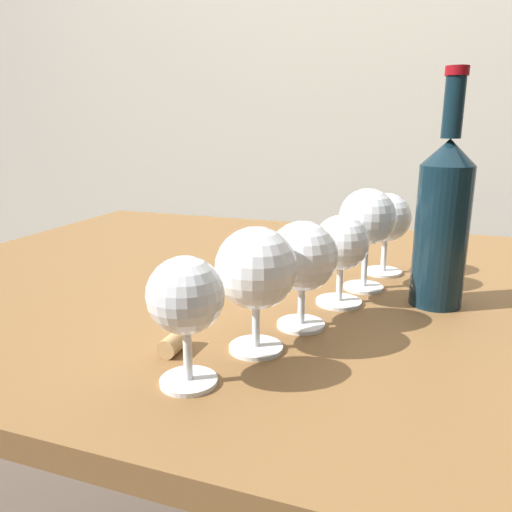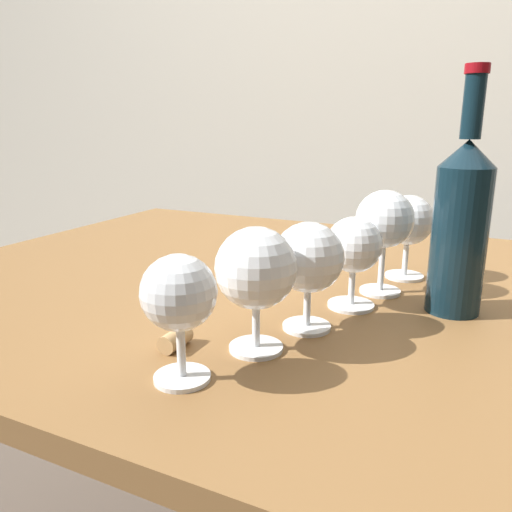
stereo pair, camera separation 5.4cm
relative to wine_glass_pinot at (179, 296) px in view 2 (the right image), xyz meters
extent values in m
cube|color=beige|center=(-0.03, 1.49, 0.44)|extent=(5.00, 0.08, 2.60)
cube|color=brown|center=(-0.03, 0.35, -0.10)|extent=(1.25, 0.96, 0.03)
cylinder|color=brown|center=(-0.59, 0.77, -0.49)|extent=(0.06, 0.06, 0.74)
cylinder|color=white|center=(0.00, 0.00, -0.09)|extent=(0.06, 0.06, 0.00)
cylinder|color=white|center=(0.00, 0.00, -0.05)|extent=(0.01, 0.01, 0.06)
sphere|color=white|center=(0.00, 0.00, 0.00)|extent=(0.08, 0.08, 0.08)
ellipsoid|color=maroon|center=(0.00, 0.00, 0.00)|extent=(0.07, 0.07, 0.03)
cylinder|color=white|center=(0.04, 0.09, -0.09)|extent=(0.06, 0.06, 0.00)
cylinder|color=white|center=(0.04, 0.09, -0.05)|extent=(0.01, 0.01, 0.06)
sphere|color=white|center=(0.04, 0.09, 0.01)|extent=(0.09, 0.09, 0.09)
ellipsoid|color=#EACC66|center=(0.04, 0.09, 0.01)|extent=(0.08, 0.08, 0.04)
cylinder|color=white|center=(0.07, 0.18, -0.09)|extent=(0.06, 0.06, 0.00)
cylinder|color=white|center=(0.07, 0.18, -0.05)|extent=(0.01, 0.01, 0.06)
sphere|color=white|center=(0.07, 0.18, 0.00)|extent=(0.09, 0.09, 0.09)
ellipsoid|color=#470A16|center=(0.07, 0.18, 0.00)|extent=(0.08, 0.08, 0.03)
cylinder|color=white|center=(0.10, 0.28, -0.09)|extent=(0.07, 0.07, 0.00)
cylinder|color=white|center=(0.10, 0.28, -0.05)|extent=(0.01, 0.01, 0.06)
sphere|color=white|center=(0.10, 0.28, 0.00)|extent=(0.08, 0.08, 0.08)
ellipsoid|color=maroon|center=(0.10, 0.28, 0.00)|extent=(0.07, 0.07, 0.03)
cylinder|color=white|center=(0.12, 0.36, -0.09)|extent=(0.06, 0.06, 0.00)
cylinder|color=white|center=(0.12, 0.36, -0.04)|extent=(0.01, 0.01, 0.08)
sphere|color=white|center=(0.12, 0.36, 0.03)|extent=(0.09, 0.09, 0.09)
ellipsoid|color=gold|center=(0.12, 0.36, 0.02)|extent=(0.08, 0.08, 0.03)
cylinder|color=white|center=(0.14, 0.45, -0.09)|extent=(0.06, 0.06, 0.00)
cylinder|color=white|center=(0.14, 0.45, -0.05)|extent=(0.01, 0.01, 0.07)
sphere|color=white|center=(0.14, 0.45, 0.01)|extent=(0.08, 0.08, 0.08)
ellipsoid|color=#380711|center=(0.14, 0.45, 0.00)|extent=(0.07, 0.07, 0.03)
cylinder|color=#0F232D|center=(0.23, 0.32, 0.01)|extent=(0.07, 0.07, 0.20)
cone|color=#0F232D|center=(0.23, 0.32, 0.12)|extent=(0.07, 0.07, 0.03)
cylinder|color=#0F232D|center=(0.23, 0.32, 0.18)|extent=(0.03, 0.03, 0.08)
cylinder|color=maroon|center=(0.23, 0.32, 0.23)|extent=(0.03, 0.03, 0.01)
cylinder|color=tan|center=(-0.05, 0.06, -0.08)|extent=(0.02, 0.04, 0.02)
camera|label=1|loc=(0.21, -0.40, 0.16)|focal=35.05mm
camera|label=2|loc=(0.26, -0.38, 0.16)|focal=35.05mm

